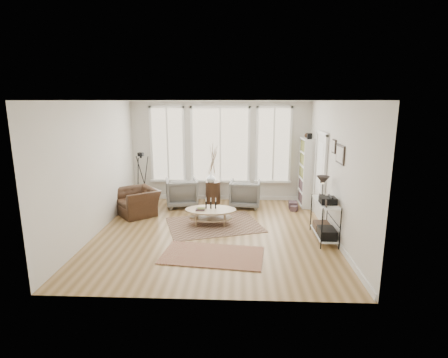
{
  "coord_description": "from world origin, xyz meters",
  "views": [
    {
      "loc": [
        0.55,
        -7.43,
        2.88
      ],
      "look_at": [
        0.2,
        0.6,
        1.1
      ],
      "focal_mm": 28.0,
      "sensor_mm": 36.0,
      "label": 1
    }
  ],
  "objects_px": {
    "armchair_right": "(245,193)",
    "accent_chair": "(137,202)",
    "coffee_table": "(210,213)",
    "armchair_left": "(182,192)",
    "side_table": "(213,174)",
    "bookcase": "(306,172)",
    "low_shelf": "(325,216)"
  },
  "relations": [
    {
      "from": "accent_chair",
      "to": "low_shelf",
      "type": "bearing_deg",
      "value": 31.69
    },
    {
      "from": "armchair_right",
      "to": "accent_chair",
      "type": "distance_m",
      "value": 2.92
    },
    {
      "from": "bookcase",
      "to": "armchair_left",
      "type": "relative_size",
      "value": 2.37
    },
    {
      "from": "armchair_left",
      "to": "side_table",
      "type": "bearing_deg",
      "value": -173.95
    },
    {
      "from": "low_shelf",
      "to": "coffee_table",
      "type": "bearing_deg",
      "value": 162.3
    },
    {
      "from": "armchair_right",
      "to": "accent_chair",
      "type": "relative_size",
      "value": 0.8
    },
    {
      "from": "armchair_right",
      "to": "side_table",
      "type": "bearing_deg",
      "value": -13.12
    },
    {
      "from": "accent_chair",
      "to": "bookcase",
      "type": "bearing_deg",
      "value": 63.01
    },
    {
      "from": "side_table",
      "to": "bookcase",
      "type": "bearing_deg",
      "value": -1.81
    },
    {
      "from": "coffee_table",
      "to": "bookcase",
      "type": "bearing_deg",
      "value": 33.98
    },
    {
      "from": "bookcase",
      "to": "accent_chair",
      "type": "relative_size",
      "value": 1.98
    },
    {
      "from": "bookcase",
      "to": "coffee_table",
      "type": "distance_m",
      "value": 3.15
    },
    {
      "from": "coffee_table",
      "to": "side_table",
      "type": "bearing_deg",
      "value": 92.32
    },
    {
      "from": "low_shelf",
      "to": "armchair_right",
      "type": "xyz_separation_m",
      "value": [
        -1.65,
        2.3,
        -0.13
      ]
    },
    {
      "from": "coffee_table",
      "to": "side_table",
      "type": "relative_size",
      "value": 0.67
    },
    {
      "from": "accent_chair",
      "to": "armchair_right",
      "type": "bearing_deg",
      "value": 66.3
    },
    {
      "from": "low_shelf",
      "to": "armchair_right",
      "type": "distance_m",
      "value": 2.84
    },
    {
      "from": "side_table",
      "to": "armchair_left",
      "type": "bearing_deg",
      "value": -160.09
    },
    {
      "from": "bookcase",
      "to": "armchair_right",
      "type": "relative_size",
      "value": 2.46
    },
    {
      "from": "bookcase",
      "to": "armchair_left",
      "type": "distance_m",
      "value": 3.54
    },
    {
      "from": "armchair_left",
      "to": "coffee_table",
      "type": "bearing_deg",
      "value": 108.16
    },
    {
      "from": "bookcase",
      "to": "side_table",
      "type": "xyz_separation_m",
      "value": [
        -2.63,
        0.08,
        -0.09
      ]
    },
    {
      "from": "bookcase",
      "to": "low_shelf",
      "type": "relative_size",
      "value": 1.58
    },
    {
      "from": "side_table",
      "to": "low_shelf",
      "type": "bearing_deg",
      "value": -45.34
    },
    {
      "from": "low_shelf",
      "to": "armchair_right",
      "type": "relative_size",
      "value": 1.56
    },
    {
      "from": "side_table",
      "to": "armchair_right",
      "type": "bearing_deg",
      "value": -18.09
    },
    {
      "from": "accent_chair",
      "to": "armchair_left",
      "type": "bearing_deg",
      "value": 88.12
    },
    {
      "from": "bookcase",
      "to": "armchair_right",
      "type": "distance_m",
      "value": 1.82
    },
    {
      "from": "armchair_right",
      "to": "armchair_left",
      "type": "bearing_deg",
      "value": 5.33
    },
    {
      "from": "coffee_table",
      "to": "side_table",
      "type": "distance_m",
      "value": 1.89
    },
    {
      "from": "side_table",
      "to": "accent_chair",
      "type": "relative_size",
      "value": 1.72
    },
    {
      "from": "coffee_table",
      "to": "armchair_left",
      "type": "bearing_deg",
      "value": 122.02
    }
  ]
}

